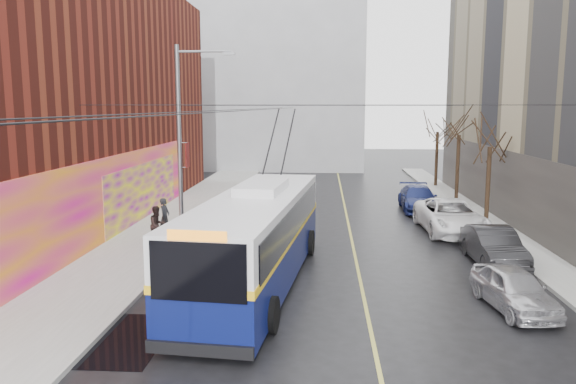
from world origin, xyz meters
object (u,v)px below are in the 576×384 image
(pedestrian_a, at_px, (165,217))
(pedestrian_b, at_px, (157,225))
(trolleybus, at_px, (256,237))
(parked_car_a, at_px, (514,289))
(following_car, at_px, (267,198))
(parked_car_c, at_px, (451,216))
(tree_mid, at_px, (460,123))
(parked_car_d, at_px, (418,199))
(parked_car_b, at_px, (494,247))
(tree_far, at_px, (438,122))
(streetlight_pole, at_px, (183,140))
(tree_near, at_px, (491,132))

(pedestrian_a, bearing_deg, pedestrian_b, -167.04)
(trolleybus, bearing_deg, parked_car_a, -7.99)
(following_car, bearing_deg, parked_car_c, -22.54)
(trolleybus, height_order, parked_car_c, trolleybus)
(tree_mid, distance_m, pedestrian_a, 20.54)
(parked_car_c, relative_size, pedestrian_b, 3.44)
(following_car, distance_m, pedestrian_b, 10.41)
(parked_car_c, bearing_deg, following_car, 147.39)
(parked_car_d, height_order, pedestrian_a, pedestrian_a)
(trolleybus, height_order, following_car, trolleybus)
(following_car, bearing_deg, parked_car_a, -52.81)
(tree_mid, distance_m, following_car, 13.62)
(trolleybus, relative_size, parked_car_d, 2.60)
(parked_car_b, bearing_deg, parked_car_a, -100.67)
(tree_far, distance_m, pedestrian_a, 25.10)
(tree_far, height_order, pedestrian_a, tree_far)
(following_car, xyz_separation_m, pedestrian_a, (-4.17, -7.89, 0.32))
(tree_far, height_order, following_car, tree_far)
(tree_far, relative_size, following_car, 1.52)
(streetlight_pole, relative_size, parked_car_a, 2.29)
(streetlight_pole, relative_size, tree_far, 1.37)
(parked_car_b, bearing_deg, tree_near, 75.14)
(pedestrian_a, bearing_deg, parked_car_c, -73.10)
(parked_car_b, xyz_separation_m, parked_car_d, (-1.05, 11.87, -0.01))
(trolleybus, relative_size, following_car, 3.08)
(tree_near, bearing_deg, trolleybus, -135.28)
(tree_far, bearing_deg, tree_near, -90.00)
(tree_far, bearing_deg, tree_mid, -90.00)
(trolleybus, bearing_deg, streetlight_pole, 132.67)
(streetlight_pole, xyz_separation_m, pedestrian_b, (-1.24, -0.16, -3.82))
(tree_far, bearing_deg, parked_car_c, -98.50)
(streetlight_pole, xyz_separation_m, parked_car_b, (13.14, -2.11, -4.09))
(trolleybus, xyz_separation_m, following_car, (-1.08, 14.59, -1.00))
(tree_near, xyz_separation_m, following_car, (-12.35, 3.43, -4.24))
(parked_car_c, bearing_deg, pedestrian_a, -173.87)
(parked_car_b, bearing_deg, following_car, 130.86)
(tree_mid, height_order, following_car, tree_mid)
(streetlight_pole, distance_m, parked_car_a, 14.84)
(tree_far, bearing_deg, pedestrian_b, -129.09)
(tree_far, bearing_deg, pedestrian_a, -131.83)
(parked_car_a, relative_size, pedestrian_b, 2.25)
(parked_car_c, bearing_deg, tree_near, 40.98)
(tree_near, height_order, trolleybus, tree_near)
(parked_car_c, bearing_deg, tree_mid, 72.81)
(tree_near, xyz_separation_m, parked_car_a, (-2.87, -13.23, -4.30))
(parked_car_a, distance_m, parked_car_d, 16.99)
(tree_mid, bearing_deg, tree_near, -90.00)
(tree_far, relative_size, parked_car_b, 1.44)
(parked_car_d, bearing_deg, parked_car_c, -83.07)
(tree_near, height_order, tree_mid, tree_mid)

